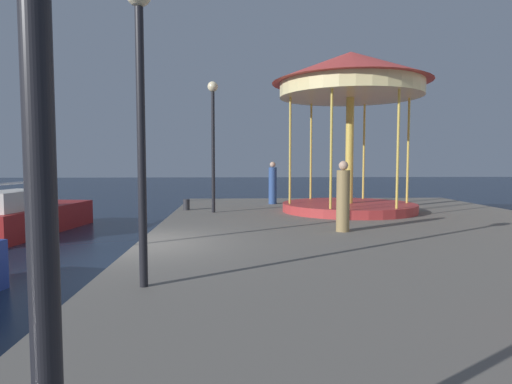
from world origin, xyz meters
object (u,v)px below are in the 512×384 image
sailboat_red (29,216)px  person_mid_promenade (273,184)px  lamp_post_mid_promenade (140,80)px  person_near_carousel (343,198)px  lamp_post_far_end (213,124)px  carousel (350,92)px  bollard_north (186,205)px

sailboat_red → person_mid_promenade: size_ratio=4.03×
lamp_post_mid_promenade → person_mid_promenade: lamp_post_mid_promenade is taller
person_mid_promenade → lamp_post_mid_promenade: bearing=-103.5°
lamp_post_mid_promenade → person_mid_promenade: size_ratio=2.42×
sailboat_red → person_near_carousel: sailboat_red is taller
sailboat_red → lamp_post_far_end: size_ratio=1.57×
carousel → person_near_carousel: (-1.31, -4.42, -3.40)m
lamp_post_mid_promenade → bollard_north: bearing=92.7°
lamp_post_mid_promenade → person_near_carousel: size_ratio=2.37×
lamp_post_far_end → person_near_carousel: bearing=-50.9°
sailboat_red → lamp_post_mid_promenade: bearing=-58.0°
lamp_post_mid_promenade → lamp_post_far_end: size_ratio=0.95×
bollard_north → carousel: bearing=-7.2°
carousel → person_mid_promenade: (-2.49, 2.92, -3.42)m
sailboat_red → person_near_carousel: (10.13, -4.86, 1.00)m
person_mid_promenade → person_near_carousel: bearing=-80.8°
person_near_carousel → person_mid_promenade: (-1.18, 7.33, -0.02)m
lamp_post_mid_promenade → person_mid_promenade: 12.64m
carousel → lamp_post_mid_promenade: bearing=-120.4°
lamp_post_far_end → bollard_north: lamp_post_far_end is taller
lamp_post_far_end → person_near_carousel: 6.03m
sailboat_red → carousel: bearing=-2.2°
sailboat_red → person_near_carousel: 11.28m
person_mid_promenade → lamp_post_far_end: bearing=-128.2°
lamp_post_far_end → person_mid_promenade: lamp_post_far_end is taller
carousel → sailboat_red: bearing=177.8°
bollard_north → person_near_carousel: size_ratio=0.22×
sailboat_red → lamp_post_far_end: sailboat_red is taller
lamp_post_far_end → sailboat_red: bearing=175.5°
carousel → lamp_post_far_end: bearing=-179.2°
sailboat_red → lamp_post_mid_promenade: (6.04, -9.65, 3.10)m
lamp_post_mid_promenade → lamp_post_far_end: 9.15m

